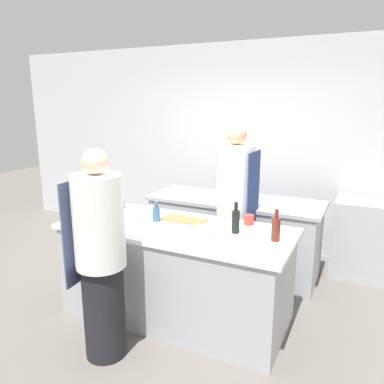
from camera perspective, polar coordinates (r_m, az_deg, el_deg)
name	(u,v)px	position (r m, az deg, el deg)	size (l,w,h in m)	color
ground_plane	(177,314)	(3.85, -2.38, -18.12)	(16.00, 16.00, 0.00)	#605B56
wall_back	(248,147)	(5.28, 8.46, 6.73)	(8.00, 0.06, 2.80)	silver
prep_counter	(176,272)	(3.63, -2.45, -12.02)	(2.15, 0.91, 0.91)	#A8AAAF
pass_counter	(234,235)	(4.57, 6.42, -6.53)	(2.03, 0.74, 0.91)	#A8AAAF
oven_range	(367,238)	(4.91, 25.16, -6.35)	(0.76, 0.61, 0.91)	#A8AAAF
chef_at_prep_near	(101,258)	(3.03, -13.73, -9.72)	(0.41, 0.39, 1.70)	black
chef_at_stove	(235,211)	(3.97, 6.54, -2.89)	(0.40, 0.38, 1.80)	black
bottle_olive_oil	(236,221)	(3.28, 6.67, -4.38)	(0.07, 0.07, 0.28)	black
bottle_vinegar	(114,212)	(3.63, -11.77, -2.96)	(0.06, 0.06, 0.25)	#B2A84C
bottle_wine	(99,203)	(4.08, -13.93, -1.60)	(0.06, 0.06, 0.19)	#19471E
bottle_cooking_oil	(156,214)	(3.60, -5.46, -3.30)	(0.07, 0.07, 0.19)	#2D5175
bottle_sauce	(276,228)	(3.15, 12.66, -5.44)	(0.07, 0.07, 0.27)	#5B2319
bowl_mixing_large	(147,212)	(3.80, -6.80, -3.04)	(0.22, 0.22, 0.07)	white
bowl_prep_small	(202,231)	(3.26, 1.46, -5.97)	(0.20, 0.20, 0.05)	#B7BABC
bowl_ceramic_blue	(115,205)	(4.11, -11.69, -1.92)	(0.21, 0.21, 0.07)	navy
bowl_wooden_salad	(132,220)	(3.58, -9.07, -4.26)	(0.18, 0.18, 0.06)	#B7BABC
cup	(249,220)	(3.54, 8.66, -4.19)	(0.09, 0.09, 0.09)	#B2382D
cutting_board	(184,219)	(3.63, -1.21, -4.21)	(0.42, 0.21, 0.01)	olive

